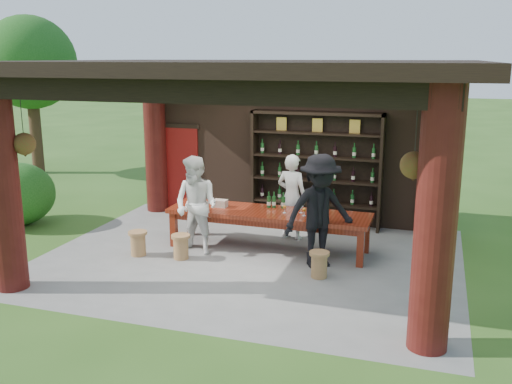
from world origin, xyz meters
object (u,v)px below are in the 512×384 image
(stool_far_left, at_px, (138,243))
(guest_man, at_px, (320,211))
(tasting_table, at_px, (269,217))
(stool_near_left, at_px, (181,246))
(stool_near_right, at_px, (319,264))
(napkin_basket, at_px, (220,203))
(guest_woman, at_px, (196,205))
(host, at_px, (292,197))
(wine_shelf, at_px, (316,169))

(stool_far_left, relative_size, guest_man, 0.23)
(tasting_table, bearing_deg, stool_near_left, -144.21)
(stool_near_right, distance_m, napkin_basket, 2.51)
(stool_near_left, relative_size, guest_woman, 0.25)
(guest_woman, height_order, napkin_basket, guest_woman)
(tasting_table, bearing_deg, guest_man, -28.44)
(stool_near_left, height_order, host, host)
(guest_man, relative_size, napkin_basket, 7.61)
(wine_shelf, height_order, stool_far_left, wine_shelf)
(wine_shelf, bearing_deg, stool_near_right, -76.61)
(stool_near_left, bearing_deg, guest_woman, 69.53)
(wine_shelf, height_order, guest_man, wine_shelf)
(wine_shelf, relative_size, stool_near_left, 6.20)
(stool_near_left, distance_m, stool_near_right, 2.56)
(stool_near_left, xyz_separation_m, guest_man, (2.44, 0.39, 0.75))
(guest_woman, height_order, guest_man, guest_man)
(stool_near_right, height_order, guest_woman, guest_woman)
(guest_woman, bearing_deg, tasting_table, 37.94)
(napkin_basket, bearing_deg, tasting_table, -0.80)
(stool_near_left, relative_size, guest_man, 0.23)
(wine_shelf, xyz_separation_m, stool_far_left, (-2.68, -2.90, -0.99))
(wine_shelf, bearing_deg, host, -103.63)
(guest_man, bearing_deg, wine_shelf, 67.54)
(guest_man, bearing_deg, stool_near_right, -113.05)
(wine_shelf, xyz_separation_m, guest_man, (0.58, -2.44, -0.24))
(stool_near_left, bearing_deg, host, 48.00)
(stool_far_left, xyz_separation_m, guest_man, (3.27, 0.47, 0.75))
(wine_shelf, xyz_separation_m, guest_woman, (-1.71, -2.44, -0.32))
(host, distance_m, napkin_basket, 1.45)
(wine_shelf, distance_m, stool_near_right, 3.19)
(wine_shelf, height_order, stool_near_right, wine_shelf)
(tasting_table, distance_m, stool_near_right, 1.68)
(stool_near_left, distance_m, host, 2.47)
(stool_near_right, xyz_separation_m, napkin_basket, (-2.18, 1.11, 0.59))
(tasting_table, bearing_deg, wine_shelf, 74.93)
(stool_near_right, relative_size, napkin_basket, 1.70)
(napkin_basket, bearing_deg, stool_near_left, -111.13)
(wine_shelf, relative_size, guest_woman, 1.53)
(guest_man, bearing_deg, host, 85.24)
(wine_shelf, distance_m, tasting_table, 2.01)
(stool_near_left, xyz_separation_m, napkin_basket, (0.38, 0.99, 0.58))
(wine_shelf, height_order, stool_near_left, wine_shelf)
(stool_near_left, distance_m, stool_far_left, 0.83)
(guest_man, height_order, napkin_basket, guest_man)
(tasting_table, height_order, guest_woman, guest_woman)
(napkin_basket, bearing_deg, stool_far_left, -138.67)
(guest_man, xyz_separation_m, napkin_basket, (-2.06, 0.60, -0.17))
(stool_far_left, height_order, guest_woman, guest_woman)
(stool_near_right, distance_m, guest_woman, 2.56)
(wine_shelf, bearing_deg, stool_near_left, -123.28)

